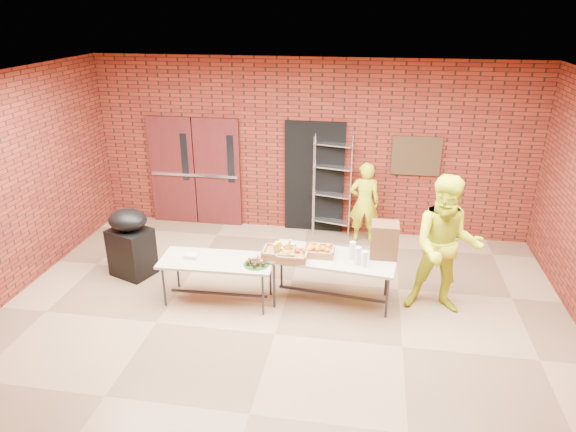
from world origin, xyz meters
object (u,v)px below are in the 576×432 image
(table_left, at_px, (217,263))
(volunteer_man, at_px, (446,246))
(covered_grill, at_px, (131,242))
(table_right, at_px, (332,261))
(volunteer_woman, at_px, (364,203))
(wire_rack, at_px, (332,186))
(coffee_dispenser, at_px, (384,240))

(table_left, relative_size, volunteer_man, 0.82)
(table_left, xyz_separation_m, covered_grill, (-1.58, 0.54, -0.05))
(table_right, bearing_deg, volunteer_woman, 86.74)
(wire_rack, height_order, coffee_dispenser, wire_rack)
(coffee_dispenser, height_order, volunteer_man, volunteer_man)
(coffee_dispenser, relative_size, volunteer_woman, 0.33)
(wire_rack, xyz_separation_m, table_left, (-1.42, -2.62, -0.33))
(volunteer_man, bearing_deg, table_right, -175.30)
(table_left, bearing_deg, volunteer_woman, 48.10)
(wire_rack, distance_m, table_right, 2.41)
(wire_rack, bearing_deg, volunteer_man, -40.10)
(table_left, distance_m, volunteer_woman, 3.14)
(wire_rack, distance_m, table_left, 3.00)
(covered_grill, bearing_deg, volunteer_woman, 48.59)
(wire_rack, height_order, covered_grill, wire_rack)
(table_right, relative_size, coffee_dispenser, 3.71)
(volunteer_woman, relative_size, volunteer_man, 0.75)
(table_left, height_order, coffee_dispenser, coffee_dispenser)
(wire_rack, bearing_deg, coffee_dispenser, -54.45)
(table_right, distance_m, volunteer_man, 1.57)
(table_left, bearing_deg, covered_grill, 159.08)
(coffee_dispenser, distance_m, volunteer_woman, 2.05)
(wire_rack, bearing_deg, covered_grill, -132.10)
(table_right, relative_size, volunteer_woman, 1.24)
(table_right, height_order, volunteer_man, volunteer_man)
(covered_grill, bearing_deg, coffee_dispenser, 18.96)
(volunteer_man, bearing_deg, table_left, -172.00)
(table_left, distance_m, volunteer_man, 3.19)
(table_left, height_order, table_right, table_right)
(wire_rack, relative_size, coffee_dispenser, 3.79)
(table_left, relative_size, coffee_dispenser, 3.30)
(table_left, distance_m, covered_grill, 1.67)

